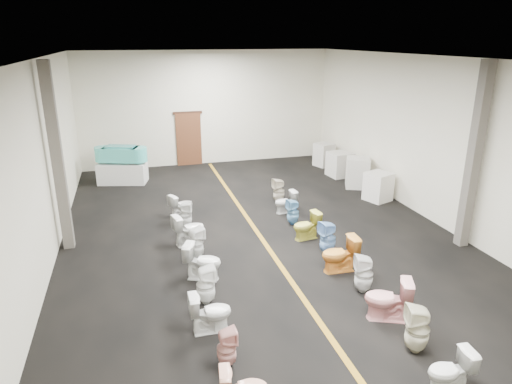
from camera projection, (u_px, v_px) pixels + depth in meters
floor at (263, 241)px, 11.68m from camera, size 16.00×16.00×0.00m
ceiling at (265, 59)px, 10.23m from camera, size 16.00×16.00×0.00m
wall_back at (207, 108)px, 18.24m from camera, size 10.00×0.00×10.00m
wall_left at (39, 172)px, 9.68m from camera, size 0.00×16.00×16.00m
wall_right at (442, 144)px, 12.22m from camera, size 0.00×16.00×16.00m
aisle_stripe at (263, 241)px, 11.68m from camera, size 0.12×15.60×0.01m
back_door at (189, 139)px, 18.37m from camera, size 1.00×0.10×2.10m
door_frame at (188, 113)px, 18.04m from camera, size 1.15×0.08×0.10m
column_left at (57, 159)px, 10.65m from camera, size 0.25×0.25×4.50m
column_right at (474, 158)px, 10.79m from camera, size 0.25×0.25×4.50m
display_table at (123, 173)px, 16.27m from camera, size 1.80×1.20×0.73m
bathtub at (121, 154)px, 16.05m from camera, size 1.79×1.06×0.55m
appliance_crate_a at (378, 187)px, 14.49m from camera, size 0.91×0.91×0.91m
appliance_crate_b at (357, 173)px, 15.75m from camera, size 1.00×1.00×1.04m
appliance_crate_c at (340, 164)px, 17.02m from camera, size 0.89×0.89×0.91m
appliance_crate_d at (324, 155)px, 18.38m from camera, size 0.82×0.82×0.92m
toilet_left_3 at (227, 348)px, 7.14m from camera, size 0.32×0.32×0.68m
toilet_left_4 at (210, 312)px, 8.01m from camera, size 0.74×0.42×0.75m
toilet_left_5 at (206, 285)px, 8.84m from camera, size 0.37×0.37×0.80m
toilet_left_6 at (203, 262)px, 9.76m from camera, size 0.90×0.73×0.80m
toilet_left_7 at (196, 243)px, 10.66m from camera, size 0.45×0.45×0.78m
toilet_left_8 at (189, 229)px, 11.41m from camera, size 0.88×0.64×0.81m
toilet_left_9 at (185, 215)px, 12.38m from camera, size 0.41×0.40×0.74m
toilet_left_10 at (181, 205)px, 13.14m from camera, size 0.80×0.65×0.71m
toilet_right_1 at (450, 371)px, 6.64m from camera, size 0.70×0.44×0.68m
toilet_right_2 at (417, 329)px, 7.46m from camera, size 0.49×0.48×0.86m
toilet_right_3 at (388, 299)px, 8.33m from camera, size 0.94×0.76×0.84m
toilet_right_4 at (364, 274)px, 9.24m from camera, size 0.46×0.45×0.82m
toilet_right_5 at (340, 254)px, 10.07m from camera, size 0.82×0.49×0.82m
toilet_right_6 at (328, 238)px, 10.86m from camera, size 0.45×0.44×0.84m
toilet_right_7 at (307, 226)px, 11.71m from camera, size 0.76×0.50×0.72m
toilet_right_8 at (293, 212)px, 12.62m from camera, size 0.37×0.37×0.74m
toilet_right_9 at (285, 202)px, 13.49m from camera, size 0.69×0.44×0.66m
toilet_right_10 at (279, 191)px, 14.26m from camera, size 0.40×0.39×0.79m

